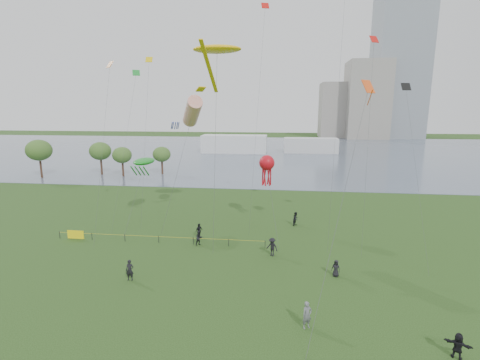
# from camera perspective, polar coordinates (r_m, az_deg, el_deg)

# --- Properties ---
(ground_plane) EXTENTS (400.00, 400.00, 0.00)m
(ground_plane) POSITION_cam_1_polar(r_m,az_deg,el_deg) (27.87, -2.59, -20.67)
(ground_plane) COLOR #1B3711
(lake) EXTENTS (400.00, 120.00, 0.08)m
(lake) POSITION_cam_1_polar(r_m,az_deg,el_deg) (124.19, 4.91, 4.72)
(lake) COLOR slate
(lake) RESTS_ON ground_plane
(tower) EXTENTS (24.00, 24.00, 120.00)m
(tower) POSITION_cam_1_polar(r_m,az_deg,el_deg) (204.88, 25.22, 23.32)
(tower) COLOR gray
(tower) RESTS_ON ground_plane
(building_mid) EXTENTS (20.00, 20.00, 38.00)m
(building_mid) POSITION_cam_1_polar(r_m,az_deg,el_deg) (189.99, 20.02, 12.20)
(building_mid) COLOR gray
(building_mid) RESTS_ON ground_plane
(building_low) EXTENTS (16.00, 18.00, 28.00)m
(building_low) POSITION_cam_1_polar(r_m,az_deg,el_deg) (193.28, 15.40, 10.97)
(building_low) COLOR gray
(building_low) RESTS_ON ground_plane
(pavilion_left) EXTENTS (22.00, 8.00, 6.00)m
(pavilion_left) POSITION_cam_1_polar(r_m,az_deg,el_deg) (119.89, -0.92, 5.95)
(pavilion_left) COLOR silver
(pavilion_left) RESTS_ON ground_plane
(pavilion_right) EXTENTS (18.00, 7.00, 5.00)m
(pavilion_right) POSITION_cam_1_polar(r_m,az_deg,el_deg) (122.27, 11.50, 5.59)
(pavilion_right) COLOR silver
(pavilion_right) RESTS_ON ground_plane
(trees) EXTENTS (29.55, 11.94, 8.34)m
(trees) POSITION_cam_1_polar(r_m,az_deg,el_deg) (83.97, -23.06, 4.23)
(trees) COLOR #3B261B
(trees) RESTS_ON ground_plane
(fence) EXTENTS (24.07, 0.07, 1.05)m
(fence) POSITION_cam_1_polar(r_m,az_deg,el_deg) (43.16, -20.95, -8.56)
(fence) COLOR black
(fence) RESTS_ON ground_plane
(kite_flyer) EXTENTS (0.85, 0.76, 1.95)m
(kite_flyer) POSITION_cam_1_polar(r_m,az_deg,el_deg) (26.01, 10.95, -20.94)
(kite_flyer) COLOR slate
(kite_flyer) RESTS_ON ground_plane
(spectator_a) EXTENTS (1.02, 1.00, 1.66)m
(spectator_a) POSITION_cam_1_polar(r_m,az_deg,el_deg) (39.21, -6.74, -9.46)
(spectator_a) COLOR black
(spectator_a) RESTS_ON ground_plane
(spectator_b) EXTENTS (1.44, 1.22, 1.94)m
(spectator_b) POSITION_cam_1_polar(r_m,az_deg,el_deg) (36.43, 5.29, -10.88)
(spectator_b) COLOR black
(spectator_b) RESTS_ON ground_plane
(spectator_c) EXTENTS (0.93, 1.13, 1.80)m
(spectator_c) POSITION_cam_1_polar(r_m,az_deg,el_deg) (41.20, -6.74, -8.30)
(spectator_c) COLOR black
(spectator_c) RESTS_ON ground_plane
(spectator_d) EXTENTS (0.90, 0.78, 1.56)m
(spectator_d) POSITION_cam_1_polar(r_m,az_deg,el_deg) (33.42, 15.46, -13.79)
(spectator_d) COLOR black
(spectator_d) RESTS_ON ground_plane
(spectator_e) EXTENTS (1.59, 1.14, 1.66)m
(spectator_e) POSITION_cam_1_polar(r_m,az_deg,el_deg) (26.74, 32.15, -22.05)
(spectator_e) COLOR black
(spectator_e) RESTS_ON ground_plane
(spectator_f) EXTENTS (0.73, 0.51, 1.89)m
(spectator_f) POSITION_cam_1_polar(r_m,az_deg,el_deg) (33.03, -17.64, -13.93)
(spectator_f) COLOR black
(spectator_f) RESTS_ON ground_plane
(spectator_g) EXTENTS (1.05, 1.11, 1.80)m
(spectator_g) POSITION_cam_1_polar(r_m,az_deg,el_deg) (45.78, 9.14, -6.31)
(spectator_g) COLOR black
(spectator_g) RESTS_ON ground_plane
(kite_stingray) EXTENTS (5.20, 10.10, 21.43)m
(kite_stingray) POSITION_cam_1_polar(r_m,az_deg,el_deg) (39.04, -3.81, 20.55)
(kite_stingray) COLOR #3F3F42
(kite_windsock) EXTENTS (5.52, 5.06, 16.44)m
(kite_windsock) POSITION_cam_1_polar(r_m,az_deg,el_deg) (42.10, -7.83, 11.06)
(kite_windsock) COLOR #3F3F42
(kite_creature) EXTENTS (2.43, 9.13, 8.50)m
(kite_creature) POSITION_cam_1_polar(r_m,az_deg,el_deg) (47.56, -15.47, 2.93)
(kite_creature) COLOR #3F3F42
(kite_octopus) EXTENTS (2.72, 8.58, 9.17)m
(kite_octopus) POSITION_cam_1_polar(r_m,az_deg,el_deg) (43.93, 4.43, 2.69)
(kite_octopus) COLOR #3F3F42
(kite_delta) EXTENTS (6.60, 15.26, 17.44)m
(kite_delta) POSITION_cam_1_polar(r_m,az_deg,el_deg) (33.16, 19.98, 12.46)
(kite_delta) COLOR #3F3F42
(small_kites) EXTENTS (32.65, 9.94, 10.62)m
(small_kites) POSITION_cam_1_polar(r_m,az_deg,el_deg) (42.59, 0.99, 21.04)
(small_kites) COLOR yellow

